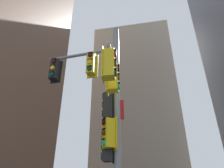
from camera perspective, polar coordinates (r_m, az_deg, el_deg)
The scene contains 2 objects.
building_mid_block at distance 36.70m, azimuth 6.78°, elevation -8.58°, with size 12.55×12.55×29.15m, color tan.
signal_pole_assembly at distance 8.02m, azimuth -2.24°, elevation -4.75°, with size 3.51×2.83×8.84m.
Camera 1 is at (1.27, -7.36, 1.83)m, focal length 34.99 mm.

